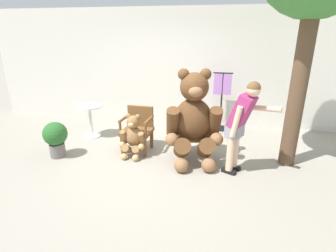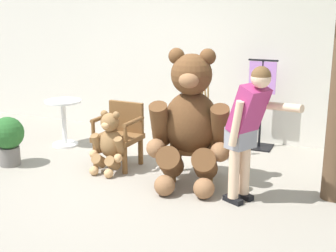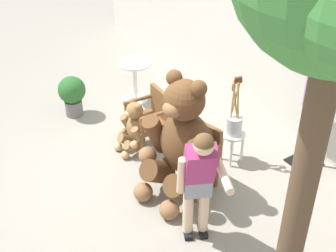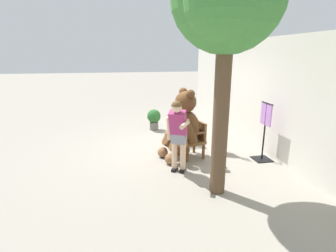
# 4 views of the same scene
# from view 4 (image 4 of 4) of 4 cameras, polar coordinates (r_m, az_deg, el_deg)

# --- Properties ---
(ground_plane) EXTENTS (60.00, 60.00, 0.00)m
(ground_plane) POSITION_cam_4_polar(r_m,az_deg,el_deg) (6.84, 0.14, -5.26)
(ground_plane) COLOR gray
(back_wall) EXTENTS (10.00, 0.16, 2.80)m
(back_wall) POSITION_cam_4_polar(r_m,az_deg,el_deg) (7.33, 19.01, 6.63)
(back_wall) COLOR silver
(back_wall) RESTS_ON ground
(wooden_chair_left) EXTENTS (0.59, 0.55, 0.86)m
(wooden_chair_left) POSITION_cam_4_polar(r_m,az_deg,el_deg) (7.30, 3.18, -0.11)
(wooden_chair_left) COLOR brown
(wooden_chair_left) RESTS_ON ground
(wooden_chair_right) EXTENTS (0.65, 0.62, 0.86)m
(wooden_chair_right) POSITION_cam_4_polar(r_m,az_deg,el_deg) (6.31, 5.58, -2.69)
(wooden_chair_right) COLOR brown
(wooden_chair_right) RESTS_ON ground
(teddy_bear_large) EXTENTS (1.03, 1.03, 1.66)m
(teddy_bear_large) POSITION_cam_4_polar(r_m,az_deg,el_deg) (6.11, 3.34, 0.20)
(teddy_bear_large) COLOR brown
(teddy_bear_large) RESTS_ON ground
(teddy_bear_small) EXTENTS (0.49, 0.48, 0.82)m
(teddy_bear_small) POSITION_cam_4_polar(r_m,az_deg,el_deg) (7.26, 0.97, -0.67)
(teddy_bear_small) COLOR olive
(teddy_bear_small) RESTS_ON ground
(person_visitor) EXTENTS (0.83, 0.47, 1.55)m
(person_visitor) POSITION_cam_4_polar(r_m,az_deg,el_deg) (5.29, 2.20, -1.02)
(person_visitor) COLOR black
(person_visitor) RESTS_ON ground
(white_stool) EXTENTS (0.34, 0.34, 0.46)m
(white_stool) POSITION_cam_4_polar(r_m,az_deg,el_deg) (6.68, 11.24, -2.85)
(white_stool) COLOR white
(white_stool) RESTS_ON ground
(brush_bucket) EXTENTS (0.22, 0.22, 0.89)m
(brush_bucket) POSITION_cam_4_polar(r_m,az_deg,el_deg) (6.59, 11.36, -0.43)
(brush_bucket) COLOR silver
(brush_bucket) RESTS_ON white_stool
(round_side_table) EXTENTS (0.56, 0.56, 0.72)m
(round_side_table) POSITION_cam_4_polar(r_m,az_deg,el_deg) (8.59, 4.16, 2.15)
(round_side_table) COLOR white
(round_side_table) RESTS_ON ground
(patio_tree) EXTENTS (1.83, 1.74, 4.13)m
(patio_tree) POSITION_cam_4_polar(r_m,az_deg,el_deg) (4.36, 12.60, 25.11)
(patio_tree) COLOR brown
(patio_tree) RESTS_ON ground
(potted_plant) EXTENTS (0.44, 0.44, 0.68)m
(potted_plant) POSITION_cam_4_polar(r_m,az_deg,el_deg) (8.54, -3.08, 1.75)
(potted_plant) COLOR slate
(potted_plant) RESTS_ON ground
(clothing_display_stand) EXTENTS (0.44, 0.40, 1.36)m
(clothing_display_stand) POSITION_cam_4_polar(r_m,az_deg,el_deg) (6.41, 20.27, -0.90)
(clothing_display_stand) COLOR black
(clothing_display_stand) RESTS_ON ground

